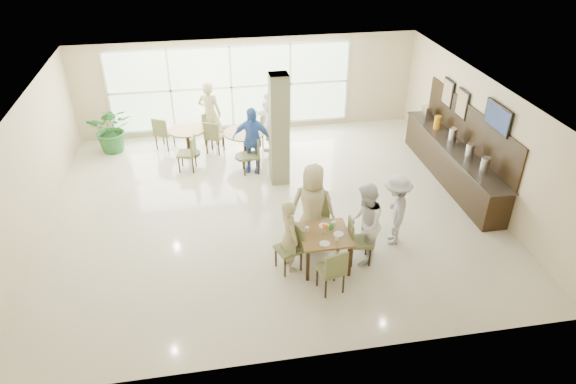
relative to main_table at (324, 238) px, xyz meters
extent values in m
plane|color=beige|center=(-0.73, 2.28, -0.66)|extent=(10.00, 10.00, 0.00)
plane|color=white|center=(-0.73, 2.28, 2.14)|extent=(10.00, 10.00, 0.00)
plane|color=beige|center=(-0.73, 6.78, 0.74)|extent=(10.00, 0.00, 10.00)
plane|color=beige|center=(-0.73, -2.22, 0.74)|extent=(10.00, 0.00, 10.00)
plane|color=beige|center=(-5.73, 2.28, 0.74)|extent=(0.00, 9.00, 9.00)
plane|color=beige|center=(4.27, 2.28, 0.74)|extent=(0.00, 9.00, 9.00)
plane|color=silver|center=(-1.23, 6.75, 0.74)|extent=(7.00, 0.00, 7.00)
cube|color=#6D724F|center=(-0.33, 3.48, 0.74)|extent=(0.45, 0.45, 2.80)
cube|color=brown|center=(0.00, 0.00, 0.07)|extent=(0.96, 0.96, 0.05)
cube|color=black|center=(-0.41, -0.41, -0.31)|extent=(0.06, 0.06, 0.70)
cube|color=black|center=(0.41, -0.41, -0.31)|extent=(0.06, 0.06, 0.70)
cube|color=black|center=(-0.41, 0.41, -0.31)|extent=(0.06, 0.06, 0.70)
cube|color=black|center=(0.41, 0.41, -0.31)|extent=(0.06, 0.06, 0.70)
cylinder|color=brown|center=(-2.59, 5.42, 0.07)|extent=(1.02, 1.02, 0.04)
cylinder|color=black|center=(-2.59, 5.42, -0.30)|extent=(0.10, 0.10, 0.71)
cylinder|color=black|center=(-2.59, 5.42, -0.64)|extent=(0.60, 0.60, 0.03)
cylinder|color=brown|center=(-1.04, 4.96, 0.07)|extent=(1.13, 1.13, 0.04)
cylinder|color=black|center=(-1.04, 4.96, -0.30)|extent=(0.10, 0.10, 0.71)
cylinder|color=black|center=(-1.04, 4.96, -0.64)|extent=(0.60, 0.60, 0.03)
cylinder|color=white|center=(0.18, -0.25, 0.14)|extent=(0.08, 0.08, 0.10)
cylinder|color=white|center=(0.23, 0.22, 0.14)|extent=(0.08, 0.08, 0.10)
cylinder|color=white|center=(-0.32, 0.13, 0.14)|extent=(0.08, 0.08, 0.10)
cylinder|color=white|center=(-0.07, -0.32, 0.10)|extent=(0.20, 0.20, 0.01)
cylinder|color=white|center=(0.04, 0.25, 0.10)|extent=(0.20, 0.20, 0.01)
cylinder|color=white|center=(0.26, -0.07, 0.10)|extent=(0.20, 0.20, 0.01)
cylinder|color=#99B27F|center=(0.00, 0.00, 0.15)|extent=(0.07, 0.07, 0.12)
sphere|color=#FF5C15|center=(0.03, 0.00, 0.26)|extent=(0.07, 0.07, 0.07)
sphere|color=#FF5C15|center=(-0.02, 0.03, 0.26)|extent=(0.07, 0.07, 0.07)
sphere|color=#FF5C15|center=(-0.01, -0.03, 0.26)|extent=(0.07, 0.07, 0.07)
cube|color=green|center=(0.15, 0.10, 0.17)|extent=(0.10, 0.07, 0.15)
cube|color=black|center=(3.95, 2.78, -0.21)|extent=(0.60, 4.60, 0.90)
cube|color=black|center=(3.95, 2.78, 0.26)|extent=(0.64, 4.70, 0.04)
cube|color=black|center=(4.24, 2.78, 0.79)|extent=(0.04, 4.60, 1.00)
cylinder|color=silver|center=(3.95, 1.38, 0.48)|extent=(0.20, 0.20, 0.40)
cylinder|color=silver|center=(3.95, 2.08, 0.48)|extent=(0.20, 0.20, 0.40)
cylinder|color=silver|center=(3.95, 2.98, 0.48)|extent=(0.20, 0.20, 0.40)
cylinder|color=orange|center=(3.95, 3.88, 0.46)|extent=(0.18, 0.18, 0.36)
cube|color=silver|center=(3.95, 4.58, 0.46)|extent=(0.18, 0.30, 0.36)
cube|color=black|center=(4.21, 1.68, 1.49)|extent=(0.06, 1.00, 0.58)
cube|color=#7F99CC|center=(4.19, 1.68, 1.49)|extent=(0.01, 0.92, 0.50)
cube|color=black|center=(4.22, 3.28, 1.19)|extent=(0.04, 0.55, 0.70)
cube|color=#9C6B38|center=(4.20, 3.28, 1.19)|extent=(0.01, 0.47, 0.62)
cube|color=black|center=(4.22, 4.08, 1.19)|extent=(0.04, 0.55, 0.70)
cube|color=#9C6B38|center=(4.20, 4.08, 1.19)|extent=(0.01, 0.47, 0.62)
imported|color=#28652A|center=(-4.64, 5.98, 0.01)|extent=(1.23, 1.23, 1.34)
imported|color=tan|center=(-0.68, 0.05, 0.09)|extent=(0.48, 0.62, 1.50)
imported|color=tan|center=(-0.08, 0.74, 0.26)|extent=(1.02, 0.81, 1.84)
imported|color=white|center=(0.80, 0.04, 0.20)|extent=(0.90, 1.01, 1.72)
imported|color=#AAAAAC|center=(1.61, 0.51, 0.13)|extent=(0.87, 1.14, 1.57)
imported|color=#3E6ABC|center=(-0.93, 4.16, 0.22)|extent=(1.17, 0.90, 1.75)
imported|color=white|center=(-0.30, 4.99, 0.25)|extent=(0.92, 1.76, 1.81)
imported|color=tan|center=(-1.92, 6.01, 0.27)|extent=(0.80, 0.68, 1.86)
camera|label=1|loc=(-2.06, -7.77, 5.84)|focal=32.00mm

